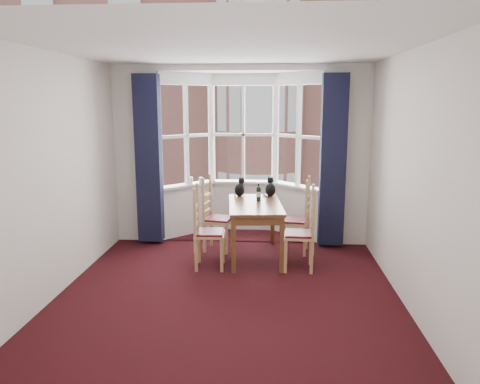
# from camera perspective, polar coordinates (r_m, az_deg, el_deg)

# --- Properties ---
(floor) EXTENTS (4.50, 4.50, 0.00)m
(floor) POSITION_cam_1_polar(r_m,az_deg,el_deg) (5.56, -1.57, -12.79)
(floor) COLOR black
(floor) RESTS_ON ground
(ceiling) EXTENTS (4.50, 4.50, 0.00)m
(ceiling) POSITION_cam_1_polar(r_m,az_deg,el_deg) (5.12, -1.74, 17.26)
(ceiling) COLOR white
(ceiling) RESTS_ON floor
(wall_left) EXTENTS (0.00, 4.50, 4.50)m
(wall_left) POSITION_cam_1_polar(r_m,az_deg,el_deg) (5.71, -22.07, 1.71)
(wall_left) COLOR silver
(wall_left) RESTS_ON floor
(wall_right) EXTENTS (0.00, 4.50, 4.50)m
(wall_right) POSITION_cam_1_polar(r_m,az_deg,el_deg) (5.35, 20.21, 1.26)
(wall_right) COLOR silver
(wall_right) RESTS_ON floor
(wall_near) EXTENTS (4.00, 0.00, 4.00)m
(wall_near) POSITION_cam_1_polar(r_m,az_deg,el_deg) (2.98, -5.87, -5.53)
(wall_near) COLOR silver
(wall_near) RESTS_ON floor
(wall_back_pier_left) EXTENTS (0.70, 0.12, 2.80)m
(wall_back_pier_left) POSITION_cam_1_polar(r_m,az_deg,el_deg) (7.67, -12.39, 4.46)
(wall_back_pier_left) COLOR silver
(wall_back_pier_left) RESTS_ON floor
(wall_back_pier_right) EXTENTS (0.70, 0.12, 2.80)m
(wall_back_pier_right) POSITION_cam_1_polar(r_m,az_deg,el_deg) (7.45, 12.85, 4.25)
(wall_back_pier_right) COLOR silver
(wall_back_pier_right) RESTS_ON floor
(bay_window) EXTENTS (2.76, 0.94, 2.80)m
(bay_window) POSITION_cam_1_polar(r_m,az_deg,el_deg) (7.88, 0.30, 4.88)
(bay_window) COLOR white
(bay_window) RESTS_ON floor
(curtain_left) EXTENTS (0.38, 0.22, 2.60)m
(curtain_left) POSITION_cam_1_polar(r_m,az_deg,el_deg) (7.44, -11.05, 3.93)
(curtain_left) COLOR #171934
(curtain_left) RESTS_ON floor
(curtain_right) EXTENTS (0.38, 0.22, 2.60)m
(curtain_right) POSITION_cam_1_polar(r_m,az_deg,el_deg) (7.25, 11.25, 3.73)
(curtain_right) COLOR #171934
(curtain_right) RESTS_ON floor
(dining_table) EXTENTS (0.86, 1.44, 0.80)m
(dining_table) POSITION_cam_1_polar(r_m,az_deg,el_deg) (6.72, 1.84, -2.28)
(dining_table) COLOR brown
(dining_table) RESTS_ON floor
(chair_left_near) EXTENTS (0.42, 0.44, 0.92)m
(chair_left_near) POSITION_cam_1_polar(r_m,az_deg,el_deg) (6.39, -4.53, -5.11)
(chair_left_near) COLOR tan
(chair_left_near) RESTS_ON floor
(chair_left_far) EXTENTS (0.46, 0.48, 0.92)m
(chair_left_far) POSITION_cam_1_polar(r_m,az_deg,el_deg) (7.12, -3.33, -3.39)
(chair_left_far) COLOR tan
(chair_left_far) RESTS_ON floor
(chair_right_near) EXTENTS (0.42, 0.44, 0.92)m
(chair_right_near) POSITION_cam_1_polar(r_m,az_deg,el_deg) (6.36, 8.01, -5.27)
(chair_right_near) COLOR tan
(chair_right_near) RESTS_ON floor
(chair_right_far) EXTENTS (0.46, 0.48, 0.92)m
(chair_right_far) POSITION_cam_1_polar(r_m,az_deg,el_deg) (7.04, 7.44, -3.63)
(chair_right_far) COLOR tan
(chair_right_far) RESTS_ON floor
(cat_left) EXTENTS (0.22, 0.25, 0.30)m
(cat_left) POSITION_cam_1_polar(r_m,az_deg,el_deg) (7.19, -0.03, 0.40)
(cat_left) COLOR black
(cat_left) RESTS_ON dining_table
(cat_right) EXTENTS (0.17, 0.23, 0.31)m
(cat_right) POSITION_cam_1_polar(r_m,az_deg,el_deg) (7.21, 3.72, 0.43)
(cat_right) COLOR black
(cat_right) RESTS_ON dining_table
(wine_bottle) EXTENTS (0.07, 0.07, 0.27)m
(wine_bottle) POSITION_cam_1_polar(r_m,az_deg,el_deg) (6.84, 2.29, -0.12)
(wine_bottle) COLOR black
(wine_bottle) RESTS_ON dining_table
(candle_tall) EXTENTS (0.06, 0.06, 0.12)m
(candle_tall) POSITION_cam_1_polar(r_m,az_deg,el_deg) (7.89, -5.99, 1.40)
(candle_tall) COLOR white
(candle_tall) RESTS_ON bay_window
(candle_short) EXTENTS (0.06, 0.06, 0.11)m
(candle_short) POSITION_cam_1_polar(r_m,az_deg,el_deg) (7.89, -4.81, 1.39)
(candle_short) COLOR white
(candle_short) RESTS_ON bay_window
(street) EXTENTS (80.00, 80.00, 0.00)m
(street) POSITION_cam_1_polar(r_m,az_deg,el_deg) (38.22, 3.10, -1.42)
(street) COLOR #333335
(street) RESTS_ON ground
(tenement_building) EXTENTS (18.40, 7.80, 15.20)m
(tenement_building) POSITION_cam_1_polar(r_m,az_deg,el_deg) (19.09, 2.48, 9.10)
(tenement_building) COLOR #9D5D51
(tenement_building) RESTS_ON street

